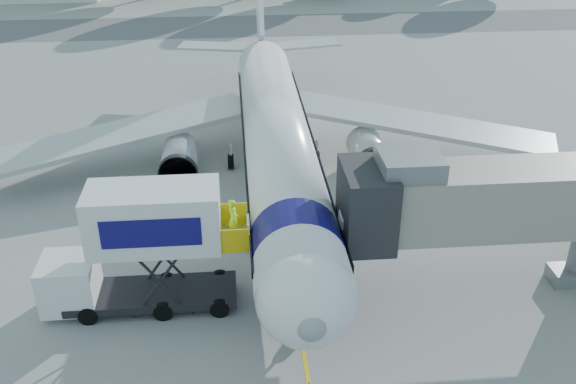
{
  "coord_description": "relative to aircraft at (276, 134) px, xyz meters",
  "views": [
    {
      "loc": [
        -2.27,
        -29.2,
        16.98
      ],
      "look_at": [
        0.03,
        -3.38,
        3.2
      ],
      "focal_mm": 40.0,
      "sensor_mm": 36.0,
      "label": 1
    }
  ],
  "objects": [
    {
      "name": "ground",
      "position": [
        0.0,
        -4.12,
        -2.95
      ],
      "size": [
        160.0,
        160.0,
        0.0
      ],
      "primitive_type": "plane",
      "color": "#979795",
      "rests_on": "ground"
    },
    {
      "name": "guidance_line",
      "position": [
        0.0,
        -4.12,
        -2.94
      ],
      "size": [
        0.15,
        70.0,
        0.01
      ],
      "primitive_type": "cube",
      "color": "yellow",
      "rests_on": "ground"
    },
    {
      "name": "taxiway_strip",
      "position": [
        0.0,
        37.88,
        -2.94
      ],
      "size": [
        120.0,
        10.0,
        0.01
      ],
      "primitive_type": "cube",
      "color": "#59595B",
      "rests_on": "ground"
    },
    {
      "name": "aircraft",
      "position": [
        0.0,
        0.0,
        0.0
      ],
      "size": [
        34.17,
        37.73,
        11.35
      ],
      "color": "white",
      "rests_on": "ground"
    },
    {
      "name": "jet_bridge",
      "position": [
        7.99,
        -11.12,
        1.39
      ],
      "size": [
        13.9,
        3.2,
        6.6
      ],
      "color": "gray",
      "rests_on": "ground"
    },
    {
      "name": "catering_hiloader",
      "position": [
        -6.27,
        -11.12,
        -0.19
      ],
      "size": [
        8.5,
        2.44,
        5.5
      ],
      "color": "black",
      "rests_on": "ground"
    }
  ]
}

